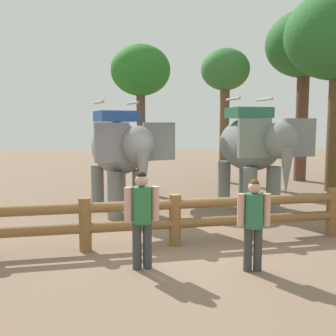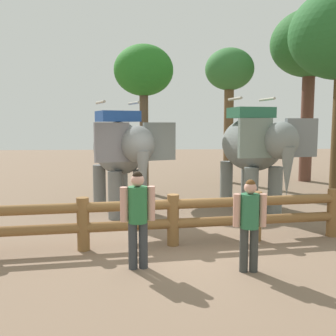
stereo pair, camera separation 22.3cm
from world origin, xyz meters
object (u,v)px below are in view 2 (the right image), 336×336
object	(u,v)px
elephant_center	(254,147)
tourist_woman_in_black	(138,213)
tree_back_center	(144,73)
tree_far_right	(229,75)
log_fence	(173,216)
elephant_near_left	(121,151)
tree_far_left	(310,47)
tourist_man_in_blue	(250,219)

from	to	relation	value
elephant_center	tourist_woman_in_black	bearing A→B (deg)	-126.26
tree_back_center	tree_far_right	world-z (taller)	tree_far_right
log_fence	elephant_center	bearing A→B (deg)	51.27
elephant_near_left	elephant_center	bearing A→B (deg)	2.83
log_fence	tree_far_left	size ratio (longest dim) A/B	1.02
log_fence	tree_far_right	world-z (taller)	tree_far_right
tourist_man_in_blue	tree_far_right	xyz separation A→B (m)	(1.81, 9.92, 3.58)
elephant_center	tourist_man_in_blue	world-z (taller)	elephant_center
log_fence	elephant_center	xyz separation A→B (m)	(2.55, 3.17, 1.20)
tourist_woman_in_black	tree_back_center	size ratio (longest dim) A/B	0.32
log_fence	tourist_man_in_blue	xyz separation A→B (m)	(1.16, -1.50, 0.30)
tourist_woman_in_black	tree_far_right	xyz separation A→B (m)	(3.66, 9.66, 3.51)
tourist_woman_in_black	tree_back_center	world-z (taller)	tree_back_center
log_fence	tree_back_center	bearing A→B (deg)	95.36
elephant_center	tree_far_right	distance (m)	5.90
elephant_near_left	tourist_man_in_blue	distance (m)	5.15
tree_far_left	elephant_center	bearing A→B (deg)	-125.46
tourist_woman_in_black	tree_far_right	size ratio (longest dim) A/B	0.30
elephant_center	log_fence	bearing A→B (deg)	-128.73
tree_far_right	elephant_center	bearing A→B (deg)	-94.56
log_fence	tourist_woman_in_black	distance (m)	1.47
elephant_near_left	tree_back_center	bearing A→B (deg)	78.29
tourist_woman_in_black	tree_far_left	bearing A→B (deg)	54.18
tourist_woman_in_black	tourist_man_in_blue	distance (m)	1.87
tourist_woman_in_black	tourist_man_in_blue	world-z (taller)	tourist_woman_in_black
log_fence	elephant_near_left	distance (m)	3.42
elephant_near_left	tree_back_center	xyz separation A→B (m)	(0.65, 3.13, 2.48)
log_fence	elephant_center	size ratio (longest dim) A/B	1.92
log_fence	tourist_woman_in_black	xyz separation A→B (m)	(-0.69, -1.24, 0.36)
tourist_woman_in_black	elephant_near_left	bearing A→B (deg)	97.16
log_fence	tree_back_center	world-z (taller)	tree_back_center
elephant_center	tree_far_right	xyz separation A→B (m)	(0.42, 5.24, 2.68)
elephant_near_left	tourist_man_in_blue	size ratio (longest dim) A/B	2.35
elephant_near_left	tourist_woman_in_black	distance (m)	4.33
log_fence	elephant_near_left	xyz separation A→B (m)	(-1.22, 2.99, 1.13)
elephant_near_left	tree_far_left	xyz separation A→B (m)	(7.61, 5.58, 3.95)
elephant_near_left	log_fence	bearing A→B (deg)	-67.73
tourist_man_in_blue	tree_far_right	distance (m)	10.70
tourist_woman_in_black	tree_back_center	distance (m)	8.04
tourist_man_in_blue	tree_back_center	size ratio (longest dim) A/B	0.30
tourist_woman_in_black	tourist_man_in_blue	bearing A→B (deg)	-7.99
log_fence	tree_far_right	xyz separation A→B (m)	(2.96, 8.42, 3.88)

